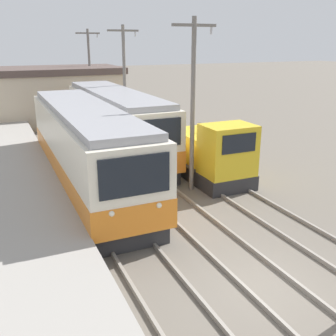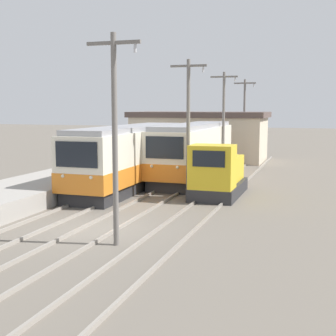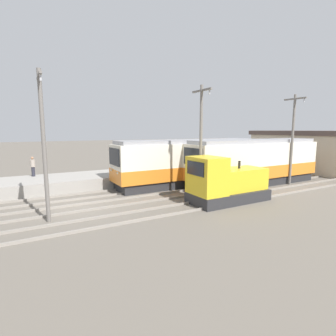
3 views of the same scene
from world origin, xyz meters
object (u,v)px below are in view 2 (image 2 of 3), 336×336
Objects in this scene: commuter_train_left at (130,159)px; catenary_mast_distant at (244,117)px; catenary_mast_near at (115,132)px; catenary_mast_mid at (188,124)px; commuter_train_center at (194,153)px; shunting_locomotive at (218,175)px; catenary_mast_far at (224,119)px.

catenary_mast_distant reaches higher than commuter_train_left.
catenary_mast_near reaches higher than commuter_train_left.
commuter_train_left is 1.78× the size of catenary_mast_mid.
catenary_mast_mid is (1.51, -6.75, 2.30)m from commuter_train_center.
catenary_mast_near is at bearing -90.00° from catenary_mast_mid.
commuter_train_left reaches higher than shunting_locomotive.
commuter_train_center is at bearing 102.59° from catenary_mast_mid.
catenary_mast_near is at bearing -98.22° from shunting_locomotive.
catenary_mast_distant is at bearing 90.00° from catenary_mast_near.
catenary_mast_near is at bearing -84.68° from commuter_train_center.
catenary_mast_distant reaches higher than commuter_train_center.
catenary_mast_mid is at bearing -148.85° from shunting_locomotive.
commuter_train_left is at bearing -120.86° from commuter_train_center.
commuter_train_left is 1.78× the size of catenary_mast_near.
catenary_mast_far is at bearing 99.93° from shunting_locomotive.
catenary_mast_near is 1.00× the size of catenary_mast_mid.
commuter_train_center is at bearing -119.29° from catenary_mast_far.
catenary_mast_far is at bearing 90.00° from catenary_mast_near.
shunting_locomotive is at bearing -11.29° from commuter_train_left.
commuter_train_center is 1.71× the size of catenary_mast_mid.
catenary_mast_distant is at bearing 82.91° from commuter_train_center.
shunting_locomotive is 10.83m from catenary_mast_near.
commuter_train_center is 12.43m from catenary_mast_distant.
catenary_mast_far is at bearing -90.00° from catenary_mast_distant.
catenary_mast_far is at bearing 90.00° from catenary_mast_mid.
shunting_locomotive is at bearing 81.78° from catenary_mast_near.
catenary_mast_mid is at bearing -25.57° from commuter_train_left.
commuter_train_center is 1.71× the size of catenary_mast_far.
commuter_train_center is 6.59m from shunting_locomotive.
commuter_train_center is at bearing 117.17° from shunting_locomotive.
catenary_mast_near is (4.31, -11.49, 2.30)m from commuter_train_left.
catenary_mast_mid is at bearing -90.00° from catenary_mast_distant.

